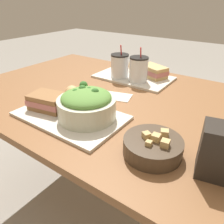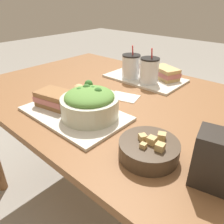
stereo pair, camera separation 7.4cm
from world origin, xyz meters
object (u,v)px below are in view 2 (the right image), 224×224
(sandwich_far, at_px, (165,73))
(drink_cup_dark, at_px, (131,67))
(baguette_near, at_px, (85,95))
(baguette_far, at_px, (151,67))
(napkin_folded, at_px, (124,97))
(chip_bag, at_px, (219,161))
(salad_bowl, at_px, (90,103))
(soup_bowl, at_px, (149,149))
(sandwich_near, at_px, (55,98))
(drink_cup_red, at_px, (149,71))

(sandwich_far, bearing_deg, drink_cup_dark, -120.28)
(baguette_near, height_order, drink_cup_dark, drink_cup_dark)
(sandwich_far, distance_m, drink_cup_dark, 0.20)
(baguette_far, xyz_separation_m, napkin_folded, (0.09, -0.37, -0.04))
(drink_cup_dark, bearing_deg, napkin_folded, -59.14)
(baguette_near, bearing_deg, napkin_folded, -11.50)
(chip_bag, bearing_deg, sandwich_far, 116.62)
(salad_bowl, distance_m, soup_bowl, 0.31)
(sandwich_far, bearing_deg, chip_bag, -28.48)
(soup_bowl, xyz_separation_m, napkin_folded, (-0.33, 0.29, -0.03))
(baguette_far, distance_m, drink_cup_dark, 0.16)
(baguette_near, height_order, baguette_far, same)
(baguette_far, relative_size, chip_bag, 0.71)
(drink_cup_dark, xyz_separation_m, chip_bag, (0.64, -0.49, 0.00))
(salad_bowl, distance_m, baguette_near, 0.13)
(salad_bowl, xyz_separation_m, sandwich_near, (-0.18, -0.04, -0.02))
(sandwich_near, distance_m, sandwich_far, 0.64)
(sandwich_near, bearing_deg, soup_bowl, -12.40)
(chip_bag, bearing_deg, baguette_near, 158.85)
(baguette_far, xyz_separation_m, drink_cup_dark, (-0.04, -0.15, 0.03))
(soup_bowl, bearing_deg, drink_cup_dark, 132.03)
(drink_cup_dark, bearing_deg, sandwich_near, -92.56)
(salad_bowl, xyz_separation_m, drink_cup_red, (-0.04, 0.47, 0.01))
(sandwich_near, distance_m, napkin_folded, 0.33)
(baguette_far, bearing_deg, drink_cup_red, -156.09)
(sandwich_near, bearing_deg, sandwich_far, 62.32)
(sandwich_near, distance_m, baguette_far, 0.66)
(sandwich_near, relative_size, baguette_near, 1.29)
(sandwich_near, distance_m, chip_bag, 0.67)
(soup_bowl, relative_size, drink_cup_dark, 0.99)
(napkin_folded, bearing_deg, chip_bag, -27.78)
(salad_bowl, xyz_separation_m, napkin_folded, (-0.03, 0.25, -0.07))
(baguette_near, relative_size, napkin_folded, 0.84)
(baguette_near, bearing_deg, drink_cup_red, 2.37)
(baguette_near, relative_size, drink_cup_dark, 0.72)
(drink_cup_red, bearing_deg, sandwich_far, 74.36)
(sandwich_near, height_order, baguette_far, baguette_far)
(sandwich_near, relative_size, sandwich_far, 0.91)
(napkin_folded, bearing_deg, drink_cup_dark, 120.86)
(baguette_near, bearing_deg, sandwich_near, 159.90)
(sandwich_near, distance_m, drink_cup_dark, 0.50)
(napkin_folded, bearing_deg, drink_cup_red, 91.95)
(sandwich_far, xyz_separation_m, chip_bag, (0.49, -0.60, 0.03))
(drink_cup_red, bearing_deg, soup_bowl, -56.51)
(drink_cup_dark, bearing_deg, soup_bowl, -47.97)
(sandwich_far, distance_m, baguette_far, 0.12)
(baguette_near, xyz_separation_m, drink_cup_dark, (-0.05, 0.39, 0.03))
(soup_bowl, height_order, chip_bag, chip_bag)
(salad_bowl, height_order, drink_cup_red, drink_cup_red)
(napkin_folded, bearing_deg, soup_bowl, -41.61)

